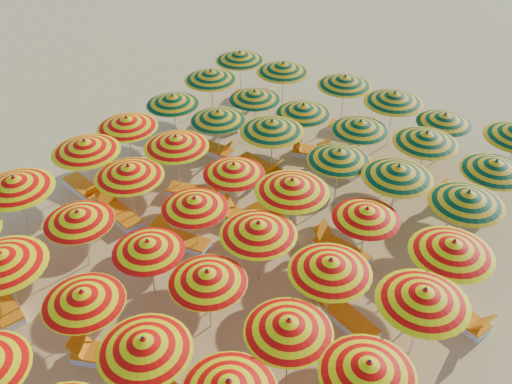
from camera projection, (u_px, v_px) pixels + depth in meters
ground at (247, 243)px, 16.95m from camera, size 120.00×120.00×0.00m
umbrella_7 at (1, 258)px, 13.56m from camera, size 2.16×2.16×2.27m
umbrella_8 at (83, 297)px, 12.86m from camera, size 2.17×2.17×2.03m
umbrella_9 at (144, 345)px, 11.70m from camera, size 2.32×2.32×2.13m
umbrella_12 at (15, 183)px, 15.99m from camera, size 2.41×2.41×2.27m
umbrella_13 at (78, 216)px, 15.16m from camera, size 2.51×2.51×2.01m
umbrella_14 at (148, 246)px, 14.30m from camera, size 2.11×2.11×1.97m
umbrella_15 at (208, 276)px, 13.38m from camera, size 2.15×2.15×2.02m
umbrella_16 at (289, 326)px, 12.14m from camera, size 2.03×2.03×2.09m
umbrella_17 at (368, 368)px, 11.27m from camera, size 2.48×2.48×2.11m
umbrella_18 at (85, 146)px, 17.56m from camera, size 2.62×2.62×2.26m
umbrella_19 at (129, 171)px, 16.62m from camera, size 2.68×2.68×2.17m
umbrella_20 at (195, 203)px, 15.67m from camera, size 2.47×2.47×1.99m
umbrella_21 at (258, 228)px, 14.59m from camera, size 2.68×2.68×2.16m
umbrella_22 at (331, 265)px, 13.50m from camera, size 2.08×2.08×2.16m
umbrella_23 at (424, 296)px, 12.62m from camera, size 2.63×2.63×2.26m
umbrella_24 at (127, 122)px, 18.89m from camera, size 2.40×2.40×2.16m
umbrella_25 at (176, 141)px, 17.88m from camera, size 2.45×2.45×2.19m
umbrella_26 at (234, 169)px, 16.99m from camera, size 2.13×2.13×1.99m
umbrella_27 at (292, 185)px, 15.91m from camera, size 2.32×2.32×2.26m
umbrella_28 at (367, 213)px, 15.32m from camera, size 2.01×2.01×1.98m
umbrella_29 at (453, 247)px, 13.90m from camera, size 2.69×2.69×2.24m
umbrella_30 at (172, 100)px, 20.37m from camera, size 2.55×2.55×2.04m
umbrella_31 at (218, 116)px, 19.46m from camera, size 2.11×2.11×2.03m
umbrella_32 at (272, 126)px, 18.53m from camera, size 2.75×2.75×2.25m
umbrella_33 at (339, 155)px, 17.41m from camera, size 2.07×2.07×2.10m
umbrella_34 at (398, 172)px, 16.49m from camera, size 2.57×2.57×2.24m
umbrella_35 at (468, 198)px, 15.51m from camera, size 2.74×2.74×2.23m
umbrella_36 at (211, 75)px, 21.70m from camera, size 2.66×2.66×2.18m
umbrella_37 at (255, 95)px, 20.80m from camera, size 2.37×2.37×1.97m
umbrella_38 at (303, 109)px, 19.79m from camera, size 2.29×2.29×2.06m
umbrella_39 at (360, 125)px, 18.94m from camera, size 2.46×2.46×2.04m
umbrella_40 at (426, 137)px, 18.03m from camera, size 2.18×2.18×2.21m
umbrella_41 at (495, 166)px, 16.87m from camera, size 2.34×2.34×2.13m
umbrella_42 at (240, 56)px, 23.18m from camera, size 2.58×2.58×2.14m
umbrella_43 at (283, 67)px, 22.16m from camera, size 2.70×2.70×2.22m
umbrella_44 at (345, 81)px, 21.28m from camera, size 2.41×2.41×2.19m
umbrella_45 at (394, 97)px, 20.11m from camera, size 2.77×2.77×2.26m
umbrella_46 at (445, 119)px, 19.36m from camera, size 2.25×2.25×2.00m
lounger_1 at (1, 304)px, 14.84m from camera, size 1.83×1.04×0.69m
lounger_2 at (107, 356)px, 13.55m from camera, size 1.82×1.23×0.69m
lounger_5 at (84, 188)px, 18.89m from camera, size 1.81×0.88×0.69m
lounger_6 at (119, 213)px, 17.84m from camera, size 1.81×0.93×0.69m
lounger_7 at (180, 240)px, 16.84m from camera, size 1.81×0.88×0.69m
lounger_8 at (347, 317)px, 14.49m from camera, size 1.83×1.08×0.69m
lounger_9 at (195, 192)px, 18.70m from camera, size 1.83×1.09×0.69m
lounger_10 at (245, 219)px, 17.61m from camera, size 1.78×0.75×0.69m
lounger_11 at (271, 229)px, 17.23m from camera, size 1.83×1.12×0.69m
lounger_12 at (341, 250)px, 16.50m from camera, size 1.79×0.81×0.69m
lounger_13 at (458, 314)px, 14.57m from camera, size 1.83×1.09×0.69m
lounger_14 at (212, 149)px, 20.81m from camera, size 1.75×0.62×0.69m
lounger_15 at (260, 167)px, 19.89m from camera, size 1.80×0.84×0.69m
lounger_16 at (222, 122)px, 22.36m from camera, size 1.82×0.94×0.69m
lounger_17 at (315, 152)px, 20.64m from camera, size 1.82×1.19×0.69m
lounger_18 at (338, 163)px, 20.06m from camera, size 1.83×1.12×0.69m
lounger_19 at (462, 205)px, 18.15m from camera, size 1.79×0.78×0.69m
lounger_20 at (254, 97)px, 24.02m from camera, size 1.81×0.92×0.69m
lounger_21 at (352, 129)px, 21.95m from camera, size 1.82×0.95×0.69m
beachgoer_b at (319, 276)px, 14.96m from camera, size 0.72×0.79×1.32m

